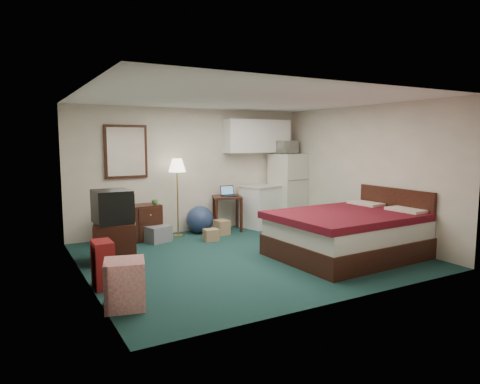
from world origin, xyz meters
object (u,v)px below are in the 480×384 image
tv_stand (115,242)px  suitcase (103,264)px  kitchen_counter (262,207)px  floor_lamp (178,198)px  desk (227,213)px  bed (347,235)px  fridge (288,189)px  dresser (134,223)px

tv_stand → suitcase: bearing=-96.9°
kitchen_counter → floor_lamp: bearing=164.3°
kitchen_counter → tv_stand: size_ratio=1.31×
desk → bed: 2.84m
fridge → dresser: bearing=171.3°
kitchen_counter → tv_stand: kitchen_counter is taller
floor_lamp → kitchen_counter: floor_lamp is taller
bed → tv_stand: 3.65m
floor_lamp → bed: (1.83, -2.72, -0.40)m
fridge → suitcase: (-4.48, -2.29, -0.48)m
desk → suitcase: 3.80m
floor_lamp → tv_stand: bearing=-141.1°
bed → tv_stand: bed is taller
dresser → fridge: fridge is taller
kitchen_counter → fridge: (0.67, -0.02, 0.35)m
kitchen_counter → fridge: bearing=-17.0°
floor_lamp → suitcase: size_ratio=2.51×
dresser → tv_stand: bearing=-122.0°
desk → tv_stand: (-2.58, -1.22, -0.05)m
desk → bed: desk is taller
floor_lamp → desk: bearing=1.0°
desk → kitchen_counter: size_ratio=0.82×
bed → suitcase: bed is taller
desk → fridge: (1.50, -0.05, 0.42)m
bed → desk: bearing=102.7°
tv_stand → suitcase: tv_stand is taller
desk → dresser: bearing=-160.2°
bed → tv_stand: size_ratio=3.32×
kitchen_counter → bed: size_ratio=0.39×
fridge → tv_stand: 4.26m
fridge → kitchen_counter: bearing=170.1°
fridge → bed: 2.83m
dresser → desk: desk is taller
tv_stand → bed: bearing=-11.4°
floor_lamp → fridge: size_ratio=0.97×
bed → kitchen_counter: bearing=85.8°
dresser → bed: size_ratio=0.44×
dresser → bed: 3.83m
fridge → suitcase: 5.06m
suitcase → tv_stand: bearing=69.8°
bed → suitcase: bearing=171.5°
dresser → fridge: size_ratio=0.62×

